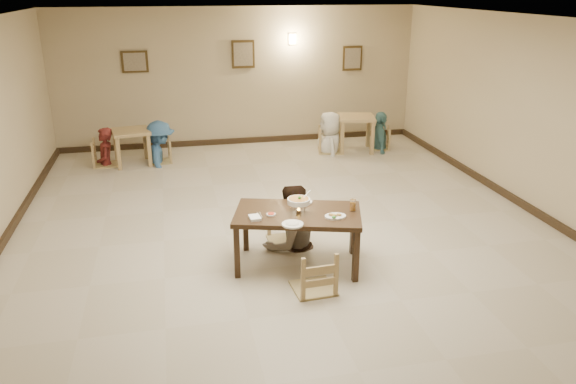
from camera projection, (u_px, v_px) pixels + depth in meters
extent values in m
plane|color=#BCB29D|center=(286.00, 230.00, 8.34)|extent=(10.00, 10.00, 0.00)
plane|color=silver|center=(286.00, 19.00, 7.29)|extent=(10.00, 10.00, 0.00)
plane|color=tan|center=(239.00, 77.00, 12.40)|extent=(10.00, 0.00, 10.00)
plane|color=tan|center=(465.00, 341.00, 3.23)|extent=(10.00, 0.00, 10.00)
plane|color=tan|center=(541.00, 118.00, 8.60)|extent=(0.00, 10.00, 10.00)
cube|color=black|center=(241.00, 141.00, 12.87)|extent=(8.00, 0.06, 0.12)
cube|color=black|center=(525.00, 205.00, 9.10)|extent=(0.06, 10.00, 0.12)
cube|color=#352611|center=(135.00, 62.00, 11.79)|extent=(0.55, 0.03, 0.45)
cube|color=gray|center=(135.00, 62.00, 11.77)|extent=(0.45, 0.01, 0.37)
cube|color=#352611|center=(243.00, 54.00, 12.21)|extent=(0.50, 0.03, 0.60)
cube|color=gray|center=(243.00, 54.00, 12.19)|extent=(0.41, 0.01, 0.49)
cube|color=#352611|center=(352.00, 58.00, 12.75)|extent=(0.45, 0.03, 0.55)
cube|color=gray|center=(353.00, 58.00, 12.73)|extent=(0.37, 0.01, 0.45)
cube|color=#FFD88C|center=(292.00, 39.00, 12.32)|extent=(0.16, 0.05, 0.22)
cube|color=#352315|center=(298.00, 214.00, 7.06)|extent=(1.76, 1.29, 0.06)
cube|color=#352315|center=(237.00, 253.00, 6.88)|extent=(0.07, 0.07, 0.68)
cube|color=#352315|center=(356.00, 256.00, 6.79)|extent=(0.07, 0.07, 0.68)
cube|color=#352315|center=(245.00, 227.00, 7.60)|extent=(0.07, 0.07, 0.68)
cube|color=#352315|center=(353.00, 230.00, 7.50)|extent=(0.07, 0.07, 0.68)
cube|color=tan|center=(287.00, 210.00, 7.78)|extent=(0.51, 0.51, 0.05)
cube|color=tan|center=(314.00, 254.00, 6.55)|extent=(0.48, 0.48, 0.05)
imported|color=gray|center=(291.00, 185.00, 7.57)|extent=(1.02, 0.90, 1.76)
torus|color=silver|center=(299.00, 204.00, 7.01)|extent=(0.22, 0.22, 0.01)
cylinder|color=silver|center=(299.00, 211.00, 7.04)|extent=(0.06, 0.06, 0.03)
cone|color=#FFA526|center=(299.00, 208.00, 7.03)|extent=(0.03, 0.03, 0.05)
cylinder|color=white|center=(299.00, 201.00, 6.99)|extent=(0.29, 0.29, 0.06)
cylinder|color=#C3792E|center=(299.00, 199.00, 6.98)|extent=(0.25, 0.25, 0.01)
sphere|color=#2D7223|center=(300.00, 198.00, 6.97)|extent=(0.04, 0.04, 0.04)
cylinder|color=silver|center=(306.00, 195.00, 7.05)|extent=(0.13, 0.08, 0.09)
cylinder|color=silver|center=(305.00, 206.00, 7.09)|extent=(0.01, 0.01, 0.13)
cylinder|color=silver|center=(291.00, 207.00, 7.06)|extent=(0.01, 0.01, 0.13)
cylinder|color=silver|center=(301.00, 211.00, 6.93)|extent=(0.01, 0.01, 0.13)
cylinder|color=white|center=(302.00, 202.00, 7.35)|extent=(0.27, 0.27, 0.02)
ellipsoid|color=white|center=(302.00, 202.00, 7.34)|extent=(0.18, 0.15, 0.06)
cylinder|color=white|center=(293.00, 224.00, 6.67)|extent=(0.26, 0.26, 0.02)
ellipsoid|color=white|center=(293.00, 224.00, 6.67)|extent=(0.17, 0.14, 0.06)
cylinder|color=white|center=(335.00, 216.00, 6.90)|extent=(0.27, 0.27, 0.02)
sphere|color=#2D7223|center=(334.00, 217.00, 6.81)|extent=(0.04, 0.04, 0.04)
cylinder|color=white|center=(271.00, 214.00, 6.96)|extent=(0.12, 0.12, 0.02)
cylinder|color=#B52713|center=(271.00, 214.00, 6.96)|extent=(0.09, 0.09, 0.01)
cube|color=white|center=(255.00, 218.00, 6.85)|extent=(0.14, 0.18, 0.03)
cube|color=silver|center=(258.00, 215.00, 6.94)|extent=(0.02, 0.19, 0.01)
cube|color=silver|center=(261.00, 215.00, 6.94)|extent=(0.02, 0.19, 0.01)
cylinder|color=white|center=(353.00, 205.00, 7.07)|extent=(0.08, 0.08, 0.15)
cylinder|color=#C97514|center=(353.00, 206.00, 7.08)|extent=(0.07, 0.07, 0.11)
cube|color=tan|center=(131.00, 131.00, 11.16)|extent=(0.81, 0.81, 0.06)
cube|color=tan|center=(119.00, 154.00, 10.92)|extent=(0.07, 0.07, 0.65)
cube|color=tan|center=(150.00, 151.00, 11.13)|extent=(0.07, 0.07, 0.65)
cube|color=tan|center=(116.00, 146.00, 11.44)|extent=(0.07, 0.07, 0.65)
cube|color=tan|center=(145.00, 144.00, 11.64)|extent=(0.07, 0.07, 0.65)
cube|color=tan|center=(356.00, 118.00, 12.08)|extent=(0.90, 0.90, 0.06)
cube|color=tan|center=(342.00, 139.00, 11.91)|extent=(0.07, 0.07, 0.70)
cube|color=tan|center=(372.00, 139.00, 11.91)|extent=(0.07, 0.07, 0.70)
cube|color=tan|center=(339.00, 131.00, 12.51)|extent=(0.07, 0.07, 0.70)
cube|color=tan|center=(368.00, 131.00, 12.51)|extent=(0.07, 0.07, 0.70)
cube|color=tan|center=(104.00, 143.00, 11.16)|extent=(0.47, 0.47, 0.05)
cube|color=tan|center=(159.00, 142.00, 11.38)|extent=(0.43, 0.43, 0.05)
cube|color=tan|center=(330.00, 130.00, 12.06)|extent=(0.49, 0.49, 0.05)
cube|color=tan|center=(380.00, 130.00, 12.32)|extent=(0.43, 0.43, 0.05)
imported|color=#5D1D1C|center=(102.00, 128.00, 11.06)|extent=(0.42, 0.59, 1.54)
imported|color=#3B699C|center=(158.00, 121.00, 11.23)|extent=(0.71, 1.15, 1.71)
imported|color=silver|center=(331.00, 112.00, 11.92)|extent=(0.61, 0.90, 1.76)
imported|color=teal|center=(381.00, 112.00, 12.18)|extent=(0.58, 1.03, 1.65)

